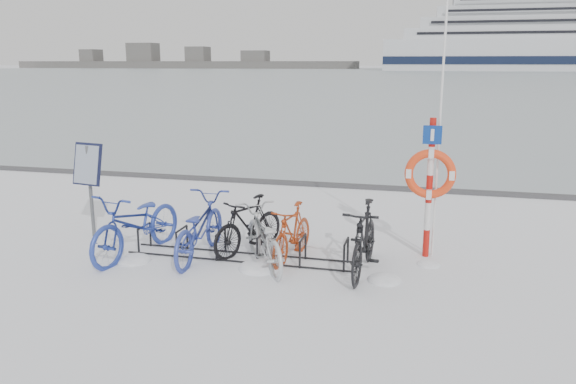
# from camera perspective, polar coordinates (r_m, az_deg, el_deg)

# --- Properties ---
(ground) EXTENTS (900.00, 900.00, 0.00)m
(ground) POSITION_cam_1_polar(r_m,az_deg,el_deg) (9.68, -4.80, -6.71)
(ground) COLOR white
(ground) RESTS_ON ground
(ice_sheet) EXTENTS (400.00, 298.00, 0.02)m
(ice_sheet) POSITION_cam_1_polar(r_m,az_deg,el_deg) (163.68, 13.17, 11.63)
(ice_sheet) COLOR #9EADB3
(ice_sheet) RESTS_ON ground
(quay_edge) EXTENTS (400.00, 0.25, 0.10)m
(quay_edge) POSITION_cam_1_polar(r_m,az_deg,el_deg) (15.16, 2.33, 0.82)
(quay_edge) COLOR #3F3F42
(quay_edge) RESTS_ON ground
(bike_rack) EXTENTS (4.00, 0.48, 0.46)m
(bike_rack) POSITION_cam_1_polar(r_m,az_deg,el_deg) (9.62, -4.82, -5.70)
(bike_rack) COLOR black
(bike_rack) RESTS_ON ground
(info_board) EXTENTS (0.63, 0.33, 1.80)m
(info_board) POSITION_cam_1_polar(r_m,az_deg,el_deg) (11.16, -19.65, 2.14)
(info_board) COLOR #595B5E
(info_board) RESTS_ON ground
(lifebuoy_station) EXTENTS (0.83, 0.23, 4.33)m
(lifebuoy_station) POSITION_cam_1_polar(r_m,az_deg,el_deg) (9.60, 14.27, 1.76)
(lifebuoy_station) COLOR #B5150E
(lifebuoy_station) RESTS_ON ground
(cruise_ferry) EXTENTS (130.28, 24.59, 42.81)m
(cruise_ferry) POSITION_cam_1_polar(r_m,az_deg,el_deg) (227.83, 26.76, 13.86)
(cruise_ferry) COLOR silver
(cruise_ferry) RESTS_ON ground
(shoreline) EXTENTS (180.00, 12.00, 9.50)m
(shoreline) POSITION_cam_1_polar(r_m,az_deg,el_deg) (296.27, -11.30, 12.77)
(shoreline) COLOR #4A4A4A
(shoreline) RESTS_ON ground
(bike_0) EXTENTS (1.19, 2.37, 1.19)m
(bike_0) POSITION_cam_1_polar(r_m,az_deg,el_deg) (10.00, -15.05, -2.90)
(bike_0) COLOR #273C9A
(bike_0) RESTS_ON ground
(bike_1) EXTENTS (0.78, 2.12, 1.10)m
(bike_1) POSITION_cam_1_polar(r_m,az_deg,el_deg) (9.70, -9.04, -3.38)
(bike_1) COLOR #2E3E97
(bike_1) RESTS_ON ground
(bike_2) EXTENTS (1.16, 1.74, 1.02)m
(bike_2) POSITION_cam_1_polar(r_m,az_deg,el_deg) (9.87, -4.03, -3.19)
(bike_2) COLOR black
(bike_2) RESTS_ON ground
(bike_3) EXTENTS (1.58, 1.96, 1.00)m
(bike_3) POSITION_cam_1_polar(r_m,az_deg,el_deg) (9.19, -2.53, -4.49)
(bike_3) COLOR #B7BCC0
(bike_3) RESTS_ON ground
(bike_4) EXTENTS (0.70, 1.68, 0.98)m
(bike_4) POSITION_cam_1_polar(r_m,az_deg,el_deg) (9.48, 0.42, -3.99)
(bike_4) COLOR #9E3513
(bike_4) RESTS_ON ground
(bike_5) EXTENTS (0.66, 1.96, 1.16)m
(bike_5) POSITION_cam_1_polar(r_m,az_deg,el_deg) (8.94, 7.75, -4.56)
(bike_5) COLOR black
(bike_5) RESTS_ON ground
(snow_drifts) EXTENTS (5.32, 1.78, 0.24)m
(snow_drifts) POSITION_cam_1_polar(r_m,az_deg,el_deg) (9.25, -2.67, -7.63)
(snow_drifts) COLOR white
(snow_drifts) RESTS_ON ground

